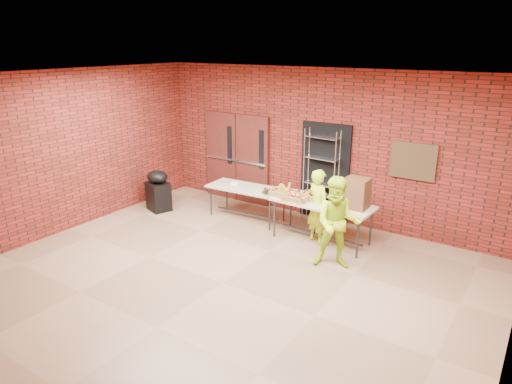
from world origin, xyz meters
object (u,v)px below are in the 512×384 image
at_px(wire_rack, 321,176).
at_px(volunteer_man, 338,223).
at_px(covered_grill, 158,191).
at_px(coffee_dispenser, 356,193).
at_px(volunteer_woman, 318,207).
at_px(table_right, 322,206).
at_px(table_left, 247,190).

xyz_separation_m(wire_rack, volunteer_man, (1.18, -1.77, -0.19)).
bearing_deg(volunteer_man, covered_grill, 153.16).
bearing_deg(covered_grill, wire_rack, 43.27).
bearing_deg(coffee_dispenser, volunteer_woman, -167.30).
relative_size(coffee_dispenser, volunteer_man, 0.35).
height_order(table_right, volunteer_man, volunteer_man).
bearing_deg(wire_rack, coffee_dispenser, -32.98).
distance_m(wire_rack, table_left, 1.61).
xyz_separation_m(table_left, covered_grill, (-1.98, -0.69, -0.18)).
relative_size(coffee_dispenser, covered_grill, 0.60).
relative_size(wire_rack, coffee_dispenser, 3.56).
bearing_deg(table_left, coffee_dispenser, -5.97).
distance_m(wire_rack, coffee_dispenser, 1.46).
height_order(covered_grill, volunteer_man, volunteer_man).
bearing_deg(covered_grill, volunteer_man, 15.68).
bearing_deg(volunteer_man, wire_rack, 100.80).
height_order(wire_rack, table_right, wire_rack).
relative_size(table_right, coffee_dispenser, 3.53).
distance_m(covered_grill, volunteer_woman, 3.84).
relative_size(table_left, volunteer_woman, 1.21).
bearing_deg(table_left, covered_grill, -163.93).
distance_m(volunteer_woman, volunteer_man, 1.02).
distance_m(table_right, volunteer_man, 1.05).
distance_m(coffee_dispenser, volunteer_woman, 0.78).
bearing_deg(volunteer_woman, table_left, 14.70).
xyz_separation_m(table_left, volunteer_woman, (1.83, -0.28, 0.08)).
height_order(wire_rack, covered_grill, wire_rack).
xyz_separation_m(volunteer_woman, volunteer_man, (0.72, -0.72, 0.07)).
bearing_deg(volunteer_man, table_right, 106.68).
xyz_separation_m(wire_rack, volunteer_woman, (0.47, -1.05, -0.27)).
bearing_deg(table_right, table_left, 176.41).
xyz_separation_m(table_right, volunteer_man, (0.67, -0.81, 0.07)).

